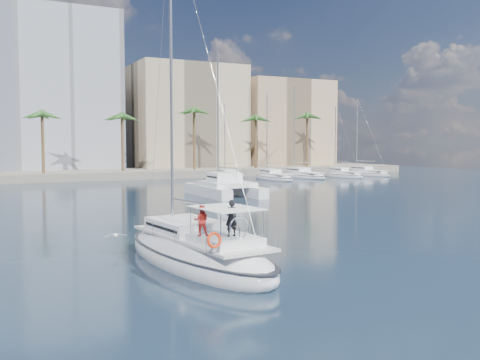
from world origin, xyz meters
TOP-DOWN VIEW (x-y plane):
  - ground at (0.00, 0.00)m, footprint 160.00×160.00m
  - quay at (0.00, 61.00)m, footprint 120.00×14.00m
  - building_beige at (22.00, 70.00)m, footprint 20.00×14.00m
  - building_tan_right at (42.00, 68.00)m, footprint 18.00×12.00m
  - palm_centre at (0.00, 57.00)m, footprint 3.60×3.60m
  - palm_right at (34.00, 57.00)m, footprint 3.60×3.60m
  - main_sloop at (-5.18, -2.53)m, footprint 5.17×12.35m
  - catamaran at (9.45, 25.95)m, footprint 5.29×10.45m
  - seagull at (-7.78, 2.42)m, footprint 1.17×0.50m
  - moored_yacht_a at (20.00, 47.00)m, footprint 3.37×9.52m
  - moored_yacht_b at (26.50, 45.00)m, footprint 3.32×10.83m
  - moored_yacht_c at (33.00, 47.00)m, footprint 3.98×12.33m
  - moored_yacht_d at (39.50, 45.00)m, footprint 3.52×9.55m
  - moored_yacht_e at (46.00, 47.00)m, footprint 4.61×11.11m

SIDE VIEW (x-z plane):
  - ground at x=0.00m, z-range 0.00..0.00m
  - moored_yacht_a at x=20.00m, z-range -5.95..5.95m
  - moored_yacht_b at x=26.50m, z-range -6.86..6.86m
  - moored_yacht_c at x=33.00m, z-range -7.77..7.77m
  - moored_yacht_d at x=39.50m, z-range -5.95..5.95m
  - moored_yacht_e at x=46.00m, z-range -6.86..6.86m
  - main_sloop at x=-5.18m, z-range -8.36..9.44m
  - quay at x=0.00m, z-range 0.00..1.20m
  - seagull at x=-7.78m, z-range 0.67..0.89m
  - catamaran at x=9.45m, z-range -6.59..8.79m
  - building_tan_right at x=42.00m, z-range 0.00..18.00m
  - building_beige at x=22.00m, z-range 0.00..20.00m
  - palm_centre at x=0.00m, z-range 4.13..16.43m
  - palm_right at x=34.00m, z-range 4.13..16.43m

